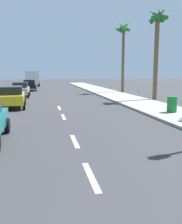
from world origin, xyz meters
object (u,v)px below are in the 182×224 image
at_px(parked_car_silver, 21,89).
at_px(palm_tree_far, 157,33).
at_px(delivery_truck, 32,78).
at_px(palm_tree_distant, 123,38).
at_px(parked_car_yellow, 11,96).
at_px(trash_bin_far, 172,104).
at_px(parked_car_black, 29,85).

xyz_separation_m(parked_car_silver, palm_tree_far, (12.43, -5.81, 5.20)).
distance_m(delivery_truck, palm_tree_distant, 22.19).
xyz_separation_m(parked_car_yellow, delivery_truck, (0.25, 29.46, 0.66)).
height_order(parked_car_silver, delivery_truck, delivery_truck).
height_order(parked_car_silver, trash_bin_far, parked_car_silver).
distance_m(delivery_truck, trash_bin_far, 35.90).
bearing_deg(trash_bin_far, delivery_truck, 105.92).
bearing_deg(parked_car_yellow, trash_bin_far, -29.66).
distance_m(delivery_truck, palm_tree_far, 30.12).
xyz_separation_m(parked_car_yellow, parked_car_black, (0.39, 17.58, -0.00)).
bearing_deg(palm_tree_distant, parked_car_black, 153.69).
relative_size(parked_car_silver, trash_bin_far, 3.94).
xyz_separation_m(palm_tree_far, trash_bin_far, (-2.33, -7.34, -5.41)).
distance_m(parked_car_silver, delivery_truck, 21.37).
relative_size(palm_tree_distant, trash_bin_far, 9.17).
relative_size(delivery_truck, trash_bin_far, 6.55).
relative_size(parked_car_silver, parked_car_black, 0.93).
relative_size(parked_car_black, trash_bin_far, 4.23).
distance_m(parked_car_silver, palm_tree_far, 14.67).
height_order(palm_tree_far, trash_bin_far, palm_tree_far).
bearing_deg(trash_bin_far, palm_tree_distant, 82.17).
height_order(parked_car_black, delivery_truck, delivery_truck).
relative_size(palm_tree_far, trash_bin_far, 8.57).
height_order(palm_tree_distant, trash_bin_far, palm_tree_distant).
bearing_deg(palm_tree_distant, parked_car_yellow, -136.75).
bearing_deg(parked_car_black, trash_bin_far, -68.45).
bearing_deg(parked_car_black, delivery_truck, 89.04).
distance_m(parked_car_yellow, palm_tree_distant, 18.02).
bearing_deg(delivery_truck, parked_car_black, -92.12).
distance_m(parked_car_silver, parked_car_black, 9.49).
bearing_deg(delivery_truck, trash_bin_far, -76.89).
xyz_separation_m(parked_car_black, palm_tree_far, (12.03, -15.29, 5.20)).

